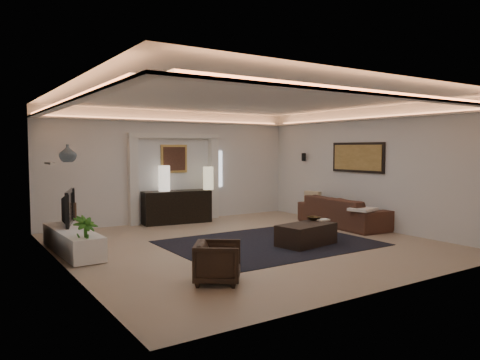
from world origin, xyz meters
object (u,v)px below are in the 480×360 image
sofa (343,212)px  armchair (218,262)px  coffee_table (306,235)px  console (177,208)px

sofa → armchair: (-5.00, -2.41, -0.06)m
sofa → armchair: sofa is taller
sofa → coffee_table: size_ratio=2.08×
console → armchair: 5.39m
coffee_table → armchair: armchair is taller
armchair → sofa: bearing=-29.0°
coffee_table → armchair: (-2.74, -1.22, 0.09)m
console → coffee_table: (0.99, -3.88, -0.20)m
console → coffee_table: 4.00m
sofa → coffee_table: sofa is taller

